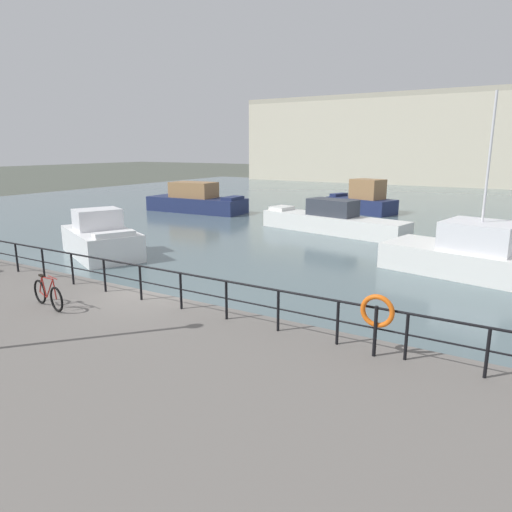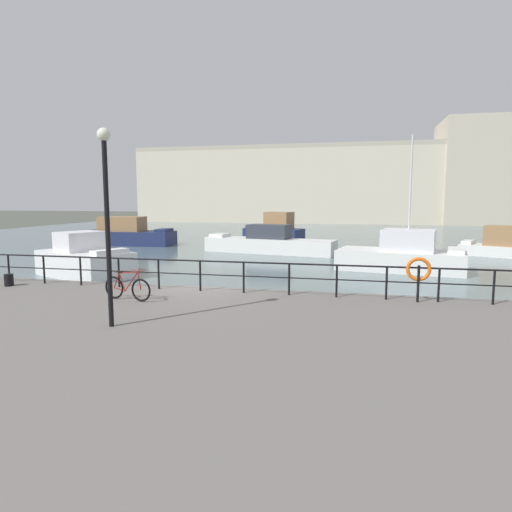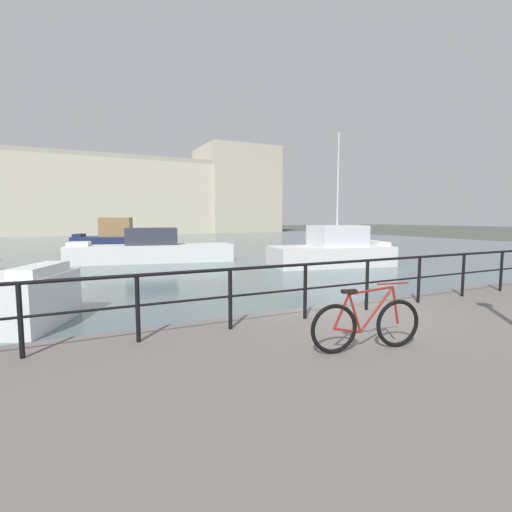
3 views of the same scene
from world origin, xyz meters
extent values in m
plane|color=#4C5147|center=(0.00, 0.00, 0.00)|extent=(240.00, 240.00, 0.00)
cube|color=slate|center=(0.00, 30.20, 0.01)|extent=(80.00, 60.00, 0.01)
cube|color=beige|center=(0.00, 62.55, 6.01)|extent=(63.64, 11.95, 12.02)
cube|color=#B1A993|center=(0.00, 56.88, 12.37)|extent=(63.64, 0.60, 0.70)
cube|color=navy|center=(-13.93, 19.87, 0.60)|extent=(8.50, 3.16, 1.18)
cube|color=#997047|center=(-14.19, 19.86, 1.81)|extent=(3.74, 2.25, 1.25)
cube|color=navy|center=(-10.41, 20.01, 1.31)|extent=(1.08, 2.02, 0.24)
cube|color=white|center=(7.97, 10.37, 0.56)|extent=(7.13, 4.22, 1.10)
cube|color=silver|center=(8.35, 10.29, 1.69)|extent=(3.13, 2.93, 1.16)
cylinder|color=silver|center=(8.35, 10.29, 4.80)|extent=(0.10, 0.10, 5.06)
cube|color=navy|center=(-2.11, 26.42, 0.59)|extent=(5.95, 3.85, 1.17)
cube|color=#997047|center=(-1.57, 26.25, 1.96)|extent=(2.81, 2.39, 1.56)
cube|color=navy|center=(-4.32, 27.10, 1.30)|extent=(1.11, 1.76, 0.24)
cube|color=white|center=(-0.63, 16.64, 0.54)|extent=(9.91, 3.83, 1.06)
cube|color=#333842|center=(-0.66, 16.64, 1.58)|extent=(3.24, 2.07, 1.02)
cube|color=white|center=(-4.63, 17.42, 1.19)|extent=(1.41, 1.60, 0.24)
cube|color=white|center=(-7.84, 4.76, 0.65)|extent=(5.74, 4.50, 1.28)
cube|color=silver|center=(-8.19, 4.92, 1.79)|extent=(2.30, 2.55, 0.98)
cube|color=white|center=(-5.89, 3.86, 1.41)|extent=(1.32, 1.91, 0.24)
cylinder|color=black|center=(-5.90, -0.75, 1.27)|extent=(0.07, 0.07, 1.05)
cylinder|color=black|center=(-4.35, -0.75, 1.27)|extent=(0.07, 0.07, 1.05)
cylinder|color=black|center=(-2.79, -0.75, 1.27)|extent=(0.07, 0.07, 1.05)
cylinder|color=black|center=(-1.23, -0.75, 1.27)|extent=(0.07, 0.07, 1.05)
cylinder|color=black|center=(0.32, -0.75, 1.27)|extent=(0.07, 0.07, 1.05)
cylinder|color=black|center=(1.88, -0.75, 1.27)|extent=(0.07, 0.07, 1.05)
cylinder|color=black|center=(3.44, -0.75, 1.27)|extent=(0.07, 0.07, 1.05)
cylinder|color=black|center=(4.99, -0.75, 1.27)|extent=(0.07, 0.07, 1.05)
cylinder|color=black|center=(6.55, -0.75, 1.27)|extent=(0.07, 0.07, 1.05)
cylinder|color=black|center=(8.10, -0.75, 1.27)|extent=(0.07, 0.07, 1.05)
cylinder|color=black|center=(9.66, -0.75, 1.27)|extent=(0.07, 0.07, 1.05)
cylinder|color=black|center=(1.10, -0.75, 1.79)|extent=(20.23, 0.06, 0.06)
cylinder|color=black|center=(1.10, -0.75, 1.32)|extent=(20.23, 0.04, 0.04)
torus|color=black|center=(-0.91, -2.73, 1.10)|extent=(0.72, 0.20, 0.72)
torus|color=black|center=(-1.94, -2.53, 1.10)|extent=(0.72, 0.20, 0.72)
cylinder|color=maroon|center=(-1.27, -2.66, 1.34)|extent=(0.54, 0.14, 0.66)
cylinder|color=maroon|center=(-1.62, -2.59, 1.31)|extent=(0.24, 0.08, 0.58)
cylinder|color=maroon|center=(-1.37, -2.64, 1.63)|extent=(0.72, 0.17, 0.11)
cylinder|color=maroon|center=(-1.73, -2.57, 1.06)|extent=(0.43, 0.12, 0.12)
cylinder|color=maroon|center=(-1.83, -2.55, 1.35)|extent=(0.26, 0.08, 0.51)
cylinder|color=maroon|center=(-0.96, -2.72, 1.38)|extent=(0.14, 0.06, 0.57)
cube|color=black|center=(-1.72, -2.57, 1.63)|extent=(0.23, 0.13, 0.05)
cylinder|color=maroon|center=(-1.01, -2.71, 1.71)|extent=(0.52, 0.12, 0.02)
cylinder|color=black|center=(7.48, -0.92, 1.32)|extent=(0.08, 0.08, 1.15)
torus|color=orange|center=(7.48, -0.86, 1.76)|extent=(0.75, 0.11, 0.75)
camera|label=1|loc=(10.14, -10.28, 5.19)|focal=32.50mm
camera|label=2|loc=(5.58, -15.23, 3.90)|focal=31.35mm
camera|label=3|loc=(-5.30, -6.74, 2.67)|focal=26.64mm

